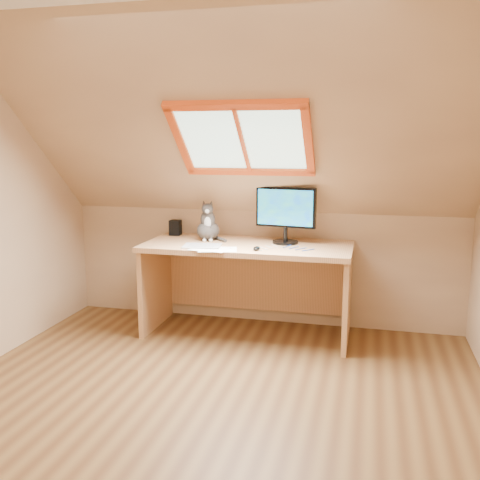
% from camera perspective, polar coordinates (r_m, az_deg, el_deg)
% --- Properties ---
extents(ground, '(3.50, 3.50, 0.00)m').
position_cam_1_polar(ground, '(3.38, -4.11, -17.96)').
color(ground, brown).
rests_on(ground, ground).
extents(room_shell, '(3.52, 3.52, 2.41)m').
position_cam_1_polar(room_shell, '(2.89, -5.06, 6.90)').
color(room_shell, tan).
rests_on(room_shell, ground).
extents(desk, '(1.70, 0.74, 0.78)m').
position_cam_1_polar(desk, '(4.51, 1.00, -3.14)').
color(desk, tan).
rests_on(desk, ground).
extents(monitor, '(0.50, 0.21, 0.46)m').
position_cam_1_polar(monitor, '(4.38, 4.90, 3.07)').
color(monitor, black).
rests_on(monitor, desk).
extents(cat, '(0.24, 0.27, 0.35)m').
position_cam_1_polar(cat, '(4.55, -3.44, 1.53)').
color(cat, '#47413F').
rests_on(cat, desk).
extents(desk_speaker, '(0.10, 0.10, 0.13)m').
position_cam_1_polar(desk_speaker, '(4.82, -6.91, 1.32)').
color(desk_speaker, black).
rests_on(desk_speaker, desk).
extents(graphics_tablet, '(0.32, 0.25, 0.01)m').
position_cam_1_polar(graphics_tablet, '(4.28, -4.07, -0.65)').
color(graphics_tablet, '#B2B2B7').
rests_on(graphics_tablet, desk).
extents(mouse, '(0.06, 0.10, 0.03)m').
position_cam_1_polar(mouse, '(4.14, 1.78, -0.90)').
color(mouse, black).
rests_on(mouse, desk).
extents(papers, '(0.33, 0.27, 0.00)m').
position_cam_1_polar(papers, '(4.18, -1.94, -0.96)').
color(papers, white).
rests_on(papers, desk).
extents(cables, '(0.51, 0.26, 0.01)m').
position_cam_1_polar(cables, '(4.22, 4.83, -0.86)').
color(cables, silver).
rests_on(cables, desk).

